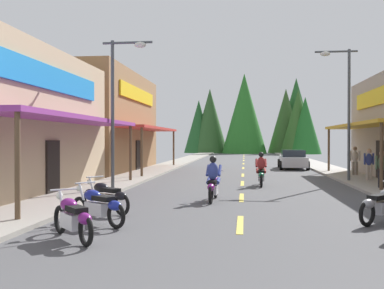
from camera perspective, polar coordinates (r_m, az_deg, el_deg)
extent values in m
cube|color=#4C4C4F|center=(29.70, 6.61, -3.62)|extent=(9.68, 84.69, 0.10)
cube|color=gray|center=(30.31, -4.82, -3.32)|extent=(2.32, 84.69, 0.12)
cube|color=#9E9991|center=(30.27, 18.07, -3.35)|extent=(2.32, 84.69, 0.12)
cube|color=#E0C64C|center=(11.23, 6.24, -10.22)|extent=(0.16, 2.40, 0.01)
cube|color=#E0C64C|center=(16.33, 6.43, -6.83)|extent=(0.16, 2.40, 0.01)
cube|color=#E0C64C|center=(21.67, 6.53, -5.01)|extent=(0.16, 2.40, 0.01)
cube|color=#E0C64C|center=(26.74, 6.59, -3.96)|extent=(0.16, 2.40, 0.01)
cube|color=#E0C64C|center=(33.50, 6.64, -3.05)|extent=(0.16, 2.40, 0.01)
cube|color=#E0C64C|center=(39.76, 6.67, -2.48)|extent=(0.16, 2.40, 0.01)
cube|color=#E0C64C|center=(46.01, 6.69, -2.07)|extent=(0.16, 2.40, 0.01)
cube|color=#E0C64C|center=(51.80, 6.71, -1.78)|extent=(0.16, 2.40, 0.01)
cube|color=#E0C64C|center=(57.91, 6.72, -1.53)|extent=(0.16, 2.40, 0.01)
cube|color=#E0C64C|center=(63.13, 6.73, -1.36)|extent=(0.16, 2.40, 0.01)
cube|color=#8C338C|center=(17.19, -14.95, 3.18)|extent=(1.80, 11.40, 0.16)
cylinder|color=brown|center=(11.91, -21.65, -2.83)|extent=(0.14, 0.14, 2.82)
cylinder|color=brown|center=(22.20, -7.97, -1.25)|extent=(0.14, 0.14, 2.82)
cube|color=#197FCC|center=(17.66, -17.52, 8.11)|extent=(0.10, 8.87, 0.90)
cube|color=black|center=(17.54, -17.55, -2.92)|extent=(0.08, 1.10, 2.10)
cube|color=olive|center=(31.33, -13.32, 2.78)|extent=(7.03, 12.70, 6.67)
cube|color=#B72D28|center=(30.09, -5.40, 2.06)|extent=(1.80, 11.43, 0.16)
cylinder|color=brown|center=(24.55, -6.52, -1.08)|extent=(0.14, 0.14, 2.82)
cylinder|color=brown|center=(35.37, -2.39, -0.58)|extent=(0.14, 0.14, 2.82)
cube|color=yellow|center=(30.42, -6.96, 6.39)|extent=(0.10, 8.89, 0.90)
cube|color=black|center=(30.29, -6.98, -1.45)|extent=(0.08, 1.10, 2.10)
cube|color=gold|center=(24.77, 21.22, 2.35)|extent=(1.80, 11.54, 0.16)
cylinder|color=brown|center=(19.22, 23.31, -1.57)|extent=(0.14, 0.14, 2.82)
cylinder|color=brown|center=(30.06, 17.28, -0.80)|extent=(0.14, 0.14, 2.82)
cube|color=yellow|center=(25.09, 23.10, 5.82)|extent=(0.10, 8.97, 0.90)
cube|color=black|center=(25.01, 23.11, -1.91)|extent=(0.08, 1.10, 2.10)
cylinder|color=#474C51|center=(18.26, -10.23, 3.61)|extent=(0.14, 0.14, 6.16)
cylinder|color=#474C51|center=(18.49, -8.34, 12.90)|extent=(2.06, 0.10, 0.10)
ellipsoid|color=silver|center=(18.34, -6.72, 12.69)|extent=(0.50, 0.30, 0.24)
cylinder|color=#474C51|center=(23.18, 19.64, 3.49)|extent=(0.14, 0.14, 6.61)
cylinder|color=#474C51|center=(23.43, 18.14, 11.36)|extent=(2.06, 0.10, 0.10)
ellipsoid|color=silver|center=(23.32, 16.85, 11.17)|extent=(0.50, 0.30, 0.24)
torus|color=black|center=(11.66, 21.71, -8.29)|extent=(0.53, 0.51, 0.64)
cube|color=silver|center=(12.29, 23.55, -7.47)|extent=(0.70, 0.69, 0.32)
cube|color=black|center=(12.04, 22.96, -6.29)|extent=(0.63, 0.62, 0.12)
ellipsoid|color=#99999E|center=(11.67, 21.84, -7.14)|extent=(0.48, 0.48, 0.24)
torus|color=black|center=(10.48, -16.70, -9.28)|extent=(0.51, 0.54, 0.64)
torus|color=black|center=(9.09, -13.59, -10.78)|extent=(0.51, 0.54, 0.64)
cube|color=silver|center=(9.77, -15.26, -9.52)|extent=(0.68, 0.71, 0.32)
ellipsoid|color=#721972|center=(9.90, -15.67, -7.51)|extent=(0.61, 0.63, 0.28)
cube|color=black|center=(9.49, -14.73, -8.10)|extent=(0.61, 0.63, 0.12)
ellipsoid|color=#721972|center=(9.10, -13.71, -9.30)|extent=(0.47, 0.49, 0.24)
cylinder|color=silver|center=(10.30, -16.47, -7.59)|extent=(0.29, 0.31, 0.71)
cylinder|color=silver|center=(10.14, -16.25, -5.61)|extent=(0.47, 0.43, 0.04)
sphere|color=white|center=(10.43, -16.76, -6.38)|extent=(0.16, 0.16, 0.16)
torus|color=black|center=(11.93, -14.31, -8.07)|extent=(0.58, 0.45, 0.64)
torus|color=black|center=(10.73, -9.80, -9.03)|extent=(0.58, 0.45, 0.64)
cube|color=silver|center=(11.30, -12.18, -8.13)|extent=(0.73, 0.63, 0.32)
ellipsoid|color=navy|center=(11.42, -12.77, -6.42)|extent=(0.64, 0.58, 0.28)
cube|color=black|center=(11.07, -11.41, -6.86)|extent=(0.65, 0.57, 0.12)
ellipsoid|color=navy|center=(10.73, -9.96, -7.79)|extent=(0.50, 0.45, 0.24)
cylinder|color=silver|center=(11.77, -13.96, -6.56)|extent=(0.34, 0.26, 0.71)
cylinder|color=silver|center=(11.63, -13.63, -4.81)|extent=(0.38, 0.51, 0.04)
sphere|color=white|center=(11.88, -14.40, -5.53)|extent=(0.16, 0.16, 0.16)
torus|color=black|center=(13.69, -13.06, -6.95)|extent=(0.58, 0.45, 0.64)
torus|color=black|center=(12.51, -9.07, -7.66)|extent=(0.58, 0.45, 0.64)
cube|color=silver|center=(13.08, -11.16, -6.95)|extent=(0.73, 0.63, 0.32)
ellipsoid|color=black|center=(13.20, -11.68, -5.48)|extent=(0.64, 0.58, 0.28)
cube|color=black|center=(12.85, -10.49, -5.82)|extent=(0.65, 0.57, 0.12)
ellipsoid|color=black|center=(12.52, -9.22, -6.59)|extent=(0.50, 0.45, 0.24)
cylinder|color=silver|center=(13.55, -12.74, -5.63)|extent=(0.34, 0.26, 0.71)
cylinder|color=silver|center=(13.42, -12.45, -4.10)|extent=(0.38, 0.51, 0.04)
sphere|color=white|center=(13.66, -13.14, -4.73)|extent=(0.16, 0.16, 0.16)
torus|color=black|center=(16.09, 3.08, -5.82)|extent=(0.13, 0.64, 0.64)
torus|color=black|center=(14.61, 2.45, -6.47)|extent=(0.13, 0.64, 0.64)
cube|color=silver|center=(15.34, 2.78, -5.83)|extent=(0.31, 0.71, 0.32)
ellipsoid|color=#721972|center=(15.51, 2.86, -4.57)|extent=(0.34, 0.57, 0.28)
cube|color=black|center=(15.06, 2.67, -4.88)|extent=(0.30, 0.61, 0.12)
ellipsoid|color=#721972|center=(14.63, 2.47, -5.55)|extent=(0.26, 0.45, 0.24)
cylinder|color=silver|center=(15.93, 3.03, -4.69)|extent=(0.08, 0.37, 0.71)
cylinder|color=silver|center=(15.78, 2.98, -3.39)|extent=(0.60, 0.06, 0.04)
sphere|color=white|center=(16.07, 3.09, -3.93)|extent=(0.16, 0.16, 0.16)
ellipsoid|color=#333F8C|center=(15.13, 2.71, -3.45)|extent=(0.40, 0.40, 0.64)
sphere|color=black|center=(15.16, 2.74, -1.92)|extent=(0.24, 0.24, 0.24)
cylinder|color=#333F8C|center=(15.35, 2.19, -4.70)|extent=(0.16, 0.43, 0.24)
cylinder|color=#333F8C|center=(15.45, 2.07, -3.36)|extent=(0.12, 0.51, 0.40)
cylinder|color=#333F8C|center=(15.31, 3.38, -4.71)|extent=(0.16, 0.43, 0.24)
cylinder|color=#333F8C|center=(15.41, 3.61, -3.38)|extent=(0.12, 0.51, 0.40)
torus|color=black|center=(21.36, 8.89, -4.25)|extent=(0.11, 0.64, 0.64)
torus|color=black|center=(19.86, 8.97, -4.61)|extent=(0.11, 0.64, 0.64)
cube|color=silver|center=(20.60, 8.93, -4.20)|extent=(0.29, 0.70, 0.32)
ellipsoid|color=#0C5933|center=(20.78, 8.92, -3.28)|extent=(0.33, 0.57, 0.28)
cube|color=black|center=(20.33, 8.94, -3.47)|extent=(0.29, 0.60, 0.12)
ellipsoid|color=#0C5933|center=(19.90, 8.97, -3.94)|extent=(0.25, 0.44, 0.24)
cylinder|color=silver|center=(21.20, 8.90, -3.39)|extent=(0.07, 0.37, 0.71)
cylinder|color=silver|center=(21.06, 8.90, -2.41)|extent=(0.60, 0.05, 0.04)
sphere|color=white|center=(21.35, 8.89, -2.83)|extent=(0.16, 0.16, 0.16)
ellipsoid|color=maroon|center=(20.41, 8.94, -2.42)|extent=(0.39, 0.39, 0.64)
sphere|color=black|center=(20.44, 8.94, -1.29)|extent=(0.24, 0.24, 0.24)
cylinder|color=maroon|center=(20.60, 8.48, -3.37)|extent=(0.15, 0.42, 0.24)
cylinder|color=maroon|center=(20.71, 8.35, -2.38)|extent=(0.11, 0.51, 0.40)
cylinder|color=maroon|center=(20.61, 9.37, -3.37)|extent=(0.15, 0.42, 0.24)
cylinder|color=maroon|center=(20.72, 9.50, -2.38)|extent=(0.11, 0.51, 0.40)
cylinder|color=#B2A599|center=(23.76, 21.73, -3.55)|extent=(0.14, 0.14, 0.84)
cylinder|color=#B2A599|center=(23.86, 22.10, -3.53)|extent=(0.14, 0.14, 0.84)
ellipsoid|color=#333F8C|center=(23.77, 21.92, -1.81)|extent=(0.42, 0.36, 0.60)
cylinder|color=#333F8C|center=(23.64, 21.44, -1.75)|extent=(0.09, 0.09, 0.57)
cylinder|color=#333F8C|center=(23.90, 22.40, -1.72)|extent=(0.09, 0.09, 0.57)
sphere|color=tan|center=(23.76, 21.92, -0.78)|extent=(0.23, 0.23, 0.23)
cylinder|color=black|center=(20.12, 23.13, -4.30)|extent=(0.14, 0.14, 0.84)
cylinder|color=black|center=(20.20, 23.59, -4.28)|extent=(0.14, 0.14, 0.84)
ellipsoid|color=#3F593F|center=(20.11, 23.36, -2.25)|extent=(0.40, 0.32, 0.60)
cylinder|color=#3F593F|center=(20.01, 22.75, -2.18)|extent=(0.09, 0.09, 0.57)
sphere|color=#8C664C|center=(20.10, 23.37, -1.04)|extent=(0.23, 0.23, 0.23)
cylinder|color=#726659|center=(26.97, 20.52, -3.03)|extent=(0.14, 0.14, 0.88)
cylinder|color=#726659|center=(26.97, 20.14, -3.03)|extent=(0.14, 0.14, 0.88)
ellipsoid|color=#B2A599|center=(26.93, 20.34, -1.44)|extent=(0.41, 0.34, 0.62)
cylinder|color=#B2A599|center=(26.93, 20.85, -1.38)|extent=(0.09, 0.09, 0.59)
cylinder|color=#B2A599|center=(26.94, 19.83, -1.37)|extent=(0.09, 0.09, 0.59)
sphere|color=#8C664C|center=(26.92, 20.34, -0.50)|extent=(0.24, 0.24, 0.24)
cube|color=silver|center=(33.32, 12.91, -2.14)|extent=(1.92, 4.35, 0.70)
cube|color=#262D38|center=(33.15, 12.94, -1.20)|extent=(1.66, 2.24, 0.60)
cylinder|color=black|center=(34.72, 11.21, -2.39)|extent=(0.24, 0.67, 0.66)
cylinder|color=black|center=(34.85, 14.24, -2.39)|extent=(0.24, 0.67, 0.66)
cylinder|color=black|center=(31.82, 11.46, -2.66)|extent=(0.24, 0.67, 0.66)
cylinder|color=black|center=(31.97, 14.76, -2.65)|extent=(0.24, 0.67, 0.66)
cone|color=#305B23|center=(71.42, 13.58, 2.89)|extent=(5.65, 5.65, 10.08)
cone|color=#215223|center=(76.46, 13.33, 3.69)|extent=(7.07, 7.07, 12.63)
cone|color=#1F6323|center=(70.13, 14.44, 2.41)|extent=(4.93, 4.93, 8.81)
cone|color=#2F4F23|center=(74.30, 12.05, 3.01)|extent=(5.95, 5.95, 10.63)
cone|color=#266A23|center=(71.79, 6.78, 4.01)|extent=(7.22, 7.22, 12.90)
cone|color=#295023|center=(73.93, 2.33, 3.08)|extent=(6.02, 6.02, 10.75)
cone|color=#1E5123|center=(74.20, 0.88, 2.36)|extent=(4.99, 4.99, 8.90)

